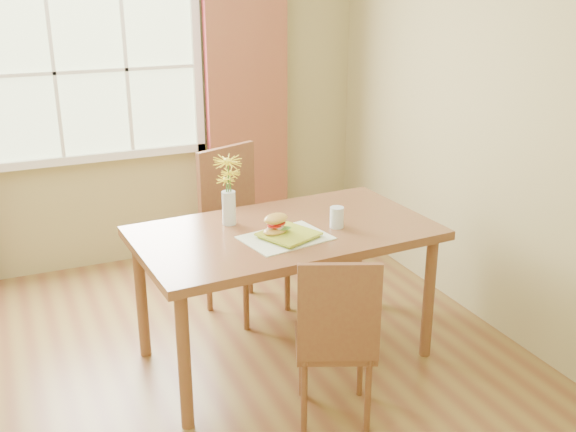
{
  "coord_description": "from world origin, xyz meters",
  "views": [
    {
      "loc": [
        -0.67,
        -3.14,
        2.16
      ],
      "look_at": [
        0.73,
        0.04,
        0.9
      ],
      "focal_mm": 42.0,
      "sensor_mm": 36.0,
      "label": 1
    }
  ],
  "objects_px": {
    "chair_far": "(237,223)",
    "croissant_sandwich": "(276,224)",
    "water_glass": "(337,218)",
    "chair_near": "(336,334)",
    "flower_vase": "(228,184)",
    "dining_table": "(285,243)"
  },
  "relations": [
    {
      "from": "chair_far",
      "to": "croissant_sandwich",
      "type": "xyz_separation_m",
      "value": [
        -0.06,
        -0.8,
        0.28
      ]
    },
    {
      "from": "chair_far",
      "to": "water_glass",
      "type": "height_order",
      "value": "chair_far"
    },
    {
      "from": "chair_near",
      "to": "water_glass",
      "type": "height_order",
      "value": "chair_near"
    },
    {
      "from": "chair_near",
      "to": "croissant_sandwich",
      "type": "bearing_deg",
      "value": 118.96
    },
    {
      "from": "water_glass",
      "to": "croissant_sandwich",
      "type": "bearing_deg",
      "value": -179.49
    },
    {
      "from": "croissant_sandwich",
      "to": "flower_vase",
      "type": "distance_m",
      "value": 0.38
    },
    {
      "from": "chair_near",
      "to": "dining_table",
      "type": "bearing_deg",
      "value": 110.27
    },
    {
      "from": "dining_table",
      "to": "flower_vase",
      "type": "bearing_deg",
      "value": 139.1
    },
    {
      "from": "dining_table",
      "to": "chair_near",
      "type": "bearing_deg",
      "value": -95.89
    },
    {
      "from": "croissant_sandwich",
      "to": "flower_vase",
      "type": "bearing_deg",
      "value": 97.72
    },
    {
      "from": "dining_table",
      "to": "chair_near",
      "type": "height_order",
      "value": "chair_near"
    },
    {
      "from": "chair_far",
      "to": "croissant_sandwich",
      "type": "bearing_deg",
      "value": -115.8
    },
    {
      "from": "dining_table",
      "to": "croissant_sandwich",
      "type": "height_order",
      "value": "croissant_sandwich"
    },
    {
      "from": "chair_near",
      "to": "water_glass",
      "type": "distance_m",
      "value": 0.76
    },
    {
      "from": "chair_near",
      "to": "water_glass",
      "type": "bearing_deg",
      "value": 85.66
    },
    {
      "from": "water_glass",
      "to": "flower_vase",
      "type": "relative_size",
      "value": 0.3
    },
    {
      "from": "dining_table",
      "to": "flower_vase",
      "type": "height_order",
      "value": "flower_vase"
    },
    {
      "from": "dining_table",
      "to": "chair_far",
      "type": "distance_m",
      "value": 0.72
    },
    {
      "from": "croissant_sandwich",
      "to": "dining_table",
      "type": "bearing_deg",
      "value": 23.69
    },
    {
      "from": "dining_table",
      "to": "chair_near",
      "type": "relative_size",
      "value": 1.83
    },
    {
      "from": "chair_near",
      "to": "flower_vase",
      "type": "relative_size",
      "value": 2.32
    },
    {
      "from": "chair_near",
      "to": "chair_far",
      "type": "xyz_separation_m",
      "value": [
        -0.0,
        1.4,
        0.1
      ]
    }
  ]
}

